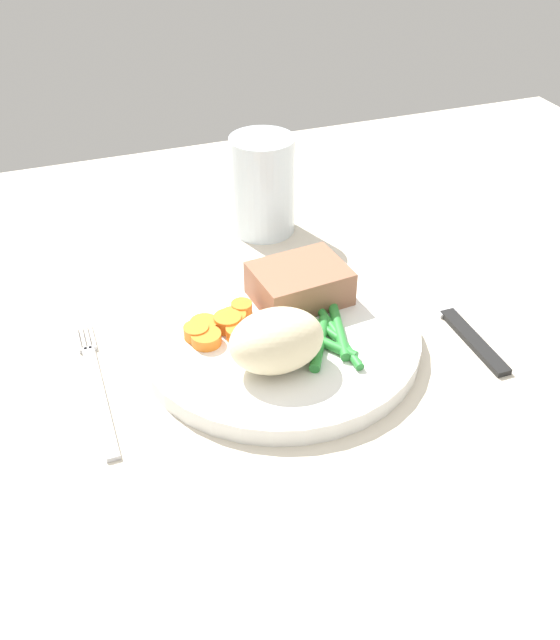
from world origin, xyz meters
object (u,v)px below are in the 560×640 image
dinner_plate (280,337)px  water_glass (263,192)px  knife (442,308)px  fork (97,387)px  meat_portion (300,283)px

dinner_plate → water_glass: water_glass is taller
knife → fork: bearing=176.9°
dinner_plate → water_glass: bearing=75.1°
dinner_plate → knife: 15.49cm
fork → meat_portion: bearing=12.1°
fork → knife: knife is taller
fork → water_glass: (20.42, 19.33, 4.15)cm
fork → water_glass: bearing=43.5°
fork → water_glass: size_ratio=1.62×
fork → knife: 30.84cm
fork → water_glass: 28.42cm
dinner_plate → knife: dinner_plate is taller
dinner_plate → meat_portion: bearing=49.4°
knife → meat_portion: bearing=159.1°
meat_portion → water_glass: (1.91, 15.39, 1.18)cm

